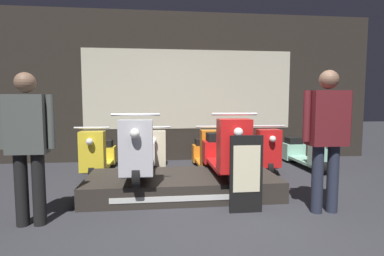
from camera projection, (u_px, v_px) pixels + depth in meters
The scene contains 13 objects.
ground_plane at pixel (227, 229), 3.03m from camera, with size 30.00×30.00×0.00m, color #2D2D33.
shop_wall_back at pixel (189, 87), 6.54m from camera, with size 8.22×0.09×3.20m.
display_platform at pixel (182, 185), 4.17m from camera, with size 2.60×1.12×0.27m.
scooter_display_left at pixel (139, 153), 4.00m from camera, with size 0.55×1.53×0.89m.
scooter_display_right at pixel (225, 151), 4.14m from camera, with size 0.55×1.53×0.89m.
scooter_backrow_0 at pixel (99, 155), 5.35m from camera, with size 0.55×1.53×0.89m.
scooter_backrow_1 at pixel (154, 154), 5.46m from camera, with size 0.55×1.53×0.89m.
scooter_backrow_2 at pixel (207, 153), 5.57m from camera, with size 0.55×1.53×0.89m.
scooter_backrow_3 at pixel (258, 152), 5.68m from camera, with size 0.55×1.53×0.89m.
scooter_backrow_4 at pixel (308, 151), 5.79m from camera, with size 0.55×1.53×0.89m.
person_left_browsing at pixel (28, 139), 3.05m from camera, with size 0.54×0.21×1.58m.
person_right_browsing at pixel (327, 130), 3.41m from camera, with size 0.58×0.23×1.64m.
price_sign_board at pixel (246, 174), 3.45m from camera, with size 0.38×0.04×0.90m.
Camera 1 is at (-0.69, -2.87, 1.29)m, focal length 28.00 mm.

